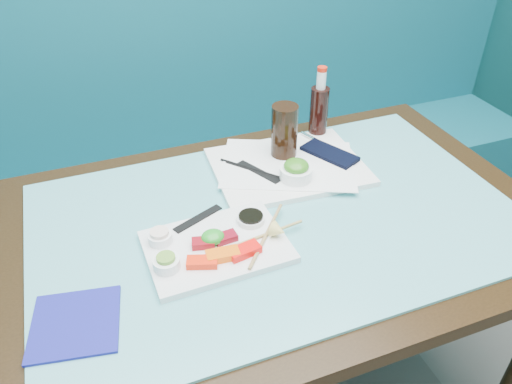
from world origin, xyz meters
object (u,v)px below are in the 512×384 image
object	(u,v)px
cola_bottle_body	(319,113)
blue_napkin	(75,323)
sashimi_plate	(217,247)
serving_tray	(288,167)
booth_bench	(199,172)
cola_glass	(284,131)
seaweed_bowl	(296,173)
dining_table	(278,243)

from	to	relation	value
cola_bottle_body	blue_napkin	world-z (taller)	cola_bottle_body
sashimi_plate	serving_tray	distance (m)	0.39
booth_bench	sashimi_plate	size ratio (longest dim) A/B	9.21
sashimi_plate	cola_glass	distance (m)	0.45
seaweed_bowl	cola_bottle_body	xyz separation A→B (m)	(0.18, 0.22, 0.05)
cola_glass	cola_bottle_body	world-z (taller)	cola_glass
seaweed_bowl	cola_bottle_body	bearing A→B (deg)	51.19
dining_table	serving_tray	xyz separation A→B (m)	(0.11, 0.19, 0.10)
booth_bench	serving_tray	world-z (taller)	booth_bench
dining_table	blue_napkin	size ratio (longest dim) A/B	8.16
booth_bench	dining_table	size ratio (longest dim) A/B	2.14
dining_table	seaweed_bowl	xyz separation A→B (m)	(0.10, 0.12, 0.13)
sashimi_plate	cola_bottle_body	xyz separation A→B (m)	(0.47, 0.40, 0.07)
seaweed_bowl	blue_napkin	distance (m)	0.68
cola_glass	blue_napkin	bearing A→B (deg)	-146.49
serving_tray	blue_napkin	xyz separation A→B (m)	(-0.63, -0.37, -0.00)
serving_tray	cola_bottle_body	distance (m)	0.23
blue_napkin	dining_table	bearing A→B (deg)	18.48
blue_napkin	seaweed_bowl	bearing A→B (deg)	25.30
booth_bench	sashimi_plate	bearing A→B (deg)	-101.58
serving_tray	dining_table	bearing A→B (deg)	-116.62
booth_bench	cola_bottle_body	size ratio (longest dim) A/B	18.23
dining_table	serving_tray	distance (m)	0.25
seaweed_bowl	cola_glass	size ratio (longest dim) A/B	0.58
blue_napkin	serving_tray	bearing A→B (deg)	30.32
dining_table	sashimi_plate	bearing A→B (deg)	-161.55
sashimi_plate	cola_glass	world-z (taller)	cola_glass
dining_table	blue_napkin	bearing A→B (deg)	-161.52
serving_tray	cola_glass	distance (m)	0.10
sashimi_plate	blue_napkin	bearing A→B (deg)	-163.03
cola_glass	dining_table	bearing A→B (deg)	-116.16
sashimi_plate	blue_napkin	world-z (taller)	sashimi_plate
booth_bench	cola_bottle_body	bearing A→B (deg)	-60.60
dining_table	sashimi_plate	xyz separation A→B (m)	(-0.18, -0.06, 0.10)
sashimi_plate	serving_tray	world-z (taller)	same
cola_bottle_body	blue_napkin	size ratio (longest dim) A/B	0.96
booth_bench	seaweed_bowl	size ratio (longest dim) A/B	32.85
cola_bottle_body	dining_table	bearing A→B (deg)	-129.45
booth_bench	seaweed_bowl	bearing A→B (deg)	-81.88
seaweed_bowl	cola_glass	bearing A→B (deg)	81.25
cola_glass	blue_napkin	distance (m)	0.77
serving_tray	blue_napkin	world-z (taller)	serving_tray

